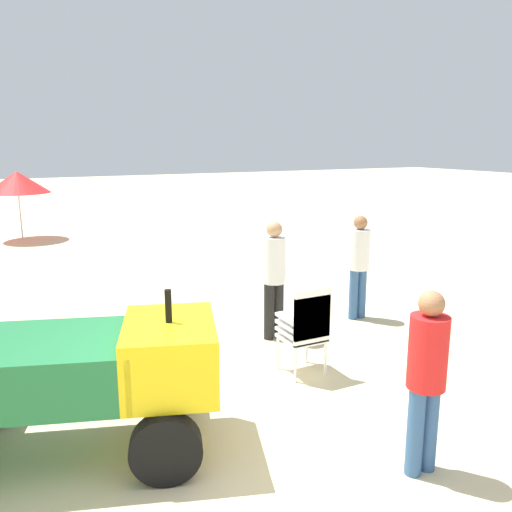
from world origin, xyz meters
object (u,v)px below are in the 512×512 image
at_px(beach_umbrella_mid, 17,182).
at_px(utility_cart, 78,372).
at_px(lifeguard_near_center, 274,272).
at_px(lifeguard_near_left, 359,260).
at_px(lifeguard_near_right, 427,372).
at_px(stacked_plastic_chairs, 306,324).

bearing_deg(beach_umbrella_mid, utility_cart, -91.00).
height_order(utility_cart, lifeguard_near_center, lifeguard_near_center).
relative_size(utility_cart, lifeguard_near_left, 1.69).
bearing_deg(utility_cart, lifeguard_near_left, 22.53).
height_order(lifeguard_near_right, beach_umbrella_mid, beach_umbrella_mid).
height_order(utility_cart, lifeguard_near_right, lifeguard_near_right).
bearing_deg(lifeguard_near_left, lifeguard_near_right, -119.93).
xyz_separation_m(lifeguard_near_left, beach_umbrella_mid, (-4.31, 9.89, 0.70)).
bearing_deg(beach_umbrella_mid, stacked_plastic_chairs, -77.73).
height_order(lifeguard_near_center, beach_umbrella_mid, beach_umbrella_mid).
relative_size(lifeguard_near_left, lifeguard_near_right, 1.03).
bearing_deg(lifeguard_near_left, utility_cart, -157.47).
relative_size(utility_cart, lifeguard_near_right, 1.74).
xyz_separation_m(lifeguard_near_left, lifeguard_near_right, (-2.00, -3.47, -0.03)).
bearing_deg(lifeguard_near_center, lifeguard_near_left, 5.77).
bearing_deg(lifeguard_near_left, stacked_plastic_chairs, -142.72).
distance_m(stacked_plastic_chairs, lifeguard_near_right, 2.08).
xyz_separation_m(utility_cart, beach_umbrella_mid, (0.21, 11.76, 0.86)).
bearing_deg(utility_cart, stacked_plastic_chairs, 9.84).
height_order(lifeguard_near_center, lifeguard_near_right, lifeguard_near_center).
xyz_separation_m(lifeguard_near_right, beach_umbrella_mid, (-2.31, 13.36, 0.72)).
xyz_separation_m(stacked_plastic_chairs, lifeguard_near_left, (1.85, 1.41, 0.29)).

